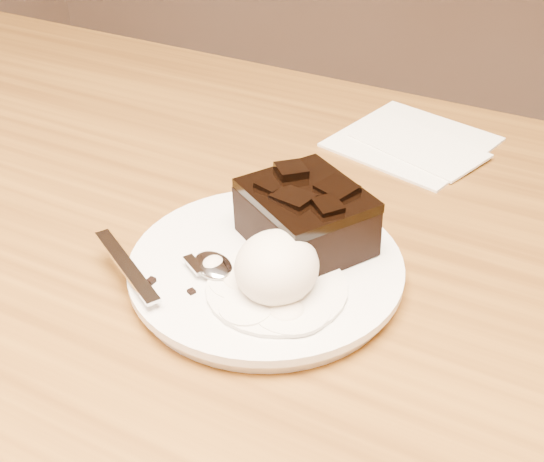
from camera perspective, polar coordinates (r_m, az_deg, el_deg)
The scene contains 8 objects.
plate at distance 0.55m, azimuth -0.49°, elevation -3.22°, with size 0.21×0.21×0.02m, color white.
brownie at distance 0.55m, azimuth 2.74°, elevation 0.85°, with size 0.09×0.08×0.04m, color black.
ice_cream_scoop at distance 0.50m, azimuth 0.39°, elevation -2.96°, with size 0.06×0.06×0.05m, color white.
melt_puddle at distance 0.51m, azimuth 0.38°, elevation -4.71°, with size 0.10×0.10×0.00m, color white.
spoon at distance 0.53m, azimuth -4.81°, elevation -2.95°, with size 0.03×0.15×0.01m, color silver, non-canonical shape.
napkin at distance 0.76m, azimuth 11.34°, elevation 7.21°, with size 0.14×0.14×0.01m, color white.
crumb_a at distance 0.53m, azimuth -9.80°, elevation -4.02°, with size 0.01×0.01×0.00m, color black.
crumb_b at distance 0.51m, azimuth -6.57°, elevation -4.92°, with size 0.01×0.01×0.00m, color black.
Camera 1 is at (0.30, -0.37, 1.10)m, focal length 46.27 mm.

